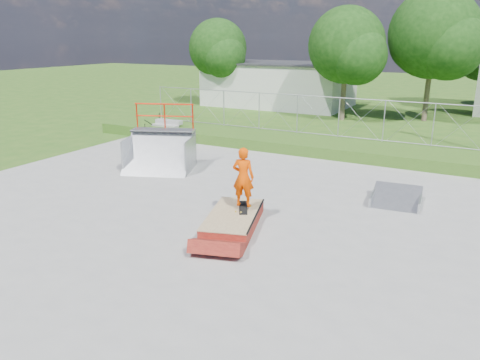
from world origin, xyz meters
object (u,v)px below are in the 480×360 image
(skater, at_px, (243,180))
(grind_box, at_px, (233,220))
(quarter_pipe, at_px, (158,140))
(flat_bank_ramp, at_px, (396,198))

(skater, bearing_deg, grind_box, 65.88)
(quarter_pipe, xyz_separation_m, skater, (5.23, -3.09, 0.03))
(quarter_pipe, relative_size, flat_bank_ramp, 1.60)
(grind_box, height_order, quarter_pipe, quarter_pipe)
(grind_box, relative_size, quarter_pipe, 1.17)
(grind_box, distance_m, flat_bank_ramp, 5.22)
(grind_box, bearing_deg, quarter_pipe, 129.42)
(skater, bearing_deg, quarter_pipe, -41.70)
(quarter_pipe, distance_m, flat_bank_ramp, 8.70)
(quarter_pipe, bearing_deg, skater, -51.55)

